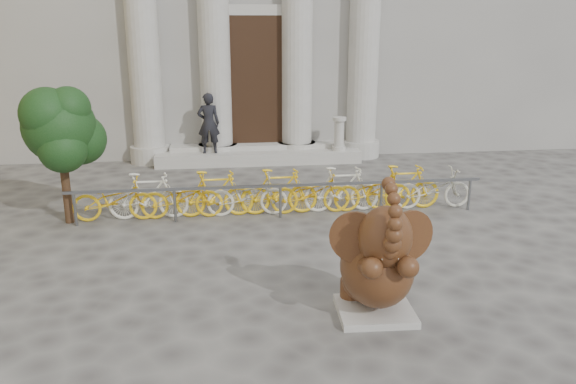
{
  "coord_description": "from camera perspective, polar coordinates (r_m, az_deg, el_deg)",
  "views": [
    {
      "loc": [
        -1.16,
        -6.93,
        3.85
      ],
      "look_at": [
        0.0,
        2.39,
        1.1
      ],
      "focal_mm": 35.0,
      "sensor_mm": 36.0,
      "label": 1
    }
  ],
  "objects": [
    {
      "name": "ground",
      "position": [
        8.01,
        2.14,
        -12.41
      ],
      "size": [
        80.0,
        80.0,
        0.0
      ],
      "primitive_type": "plane",
      "color": "#474442",
      "rests_on": "ground"
    },
    {
      "name": "entrance_steps",
      "position": [
        16.78,
        -3.0,
        3.66
      ],
      "size": [
        6.0,
        1.2,
        0.36
      ],
      "primitive_type": "cube",
      "color": "#A8A59E",
      "rests_on": "ground"
    },
    {
      "name": "elephant_statue",
      "position": [
        7.77,
        9.1,
        -7.38
      ],
      "size": [
        1.39,
        1.55,
        2.07
      ],
      "rotation": [
        0.0,
        0.0,
        -0.05
      ],
      "color": "#A8A59E",
      "rests_on": "ground"
    },
    {
      "name": "bike_rack",
      "position": [
        11.96,
        -0.92,
        0.06
      ],
      "size": [
        8.71,
        0.53,
        1.0
      ],
      "color": "slate",
      "rests_on": "ground"
    },
    {
      "name": "tree",
      "position": [
        11.95,
        -22.09,
        5.93
      ],
      "size": [
        1.6,
        1.46,
        2.78
      ],
      "color": "#332114",
      "rests_on": "ground"
    },
    {
      "name": "pedestrian",
      "position": [
        16.35,
        -8.07,
        6.93
      ],
      "size": [
        0.63,
        0.42,
        1.74
      ],
      "primitive_type": "imported",
      "rotation": [
        0.0,
        0.0,
        3.14
      ],
      "color": "black",
      "rests_on": "entrance_steps"
    },
    {
      "name": "balustrade_post",
      "position": [
        16.69,
        5.21,
        5.78
      ],
      "size": [
        0.4,
        0.4,
        0.99
      ],
      "color": "#A8A59E",
      "rests_on": "entrance_steps"
    }
  ]
}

